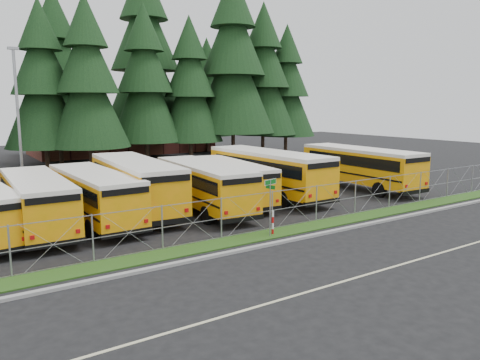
% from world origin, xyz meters
% --- Properties ---
extents(ground, '(120.00, 120.00, 0.00)m').
position_xyz_m(ground, '(0.00, 0.00, 0.00)').
color(ground, black).
rests_on(ground, ground).
extents(curb, '(50.00, 0.25, 0.12)m').
position_xyz_m(curb, '(0.00, -3.10, 0.06)').
color(curb, gray).
rests_on(curb, ground).
extents(grass_verge, '(50.00, 1.40, 0.06)m').
position_xyz_m(grass_verge, '(0.00, -1.70, 0.03)').
color(grass_verge, '#1C4313').
rests_on(grass_verge, ground).
extents(road_lane_line, '(50.00, 0.12, 0.01)m').
position_xyz_m(road_lane_line, '(0.00, -8.00, 0.01)').
color(road_lane_line, beige).
rests_on(road_lane_line, ground).
extents(chainlink_fence, '(44.00, 0.10, 2.00)m').
position_xyz_m(chainlink_fence, '(0.00, -1.00, 1.00)').
color(chainlink_fence, '#97999F').
rests_on(chainlink_fence, ground).
extents(brick_building, '(22.00, 10.00, 6.00)m').
position_xyz_m(brick_building, '(6.00, 40.00, 3.00)').
color(brick_building, maroon).
rests_on(brick_building, ground).
extents(bus_1, '(2.80, 10.59, 2.76)m').
position_xyz_m(bus_1, '(-10.91, 5.51, 1.38)').
color(bus_1, '#DA9606').
rests_on(bus_1, ground).
extents(bus_2, '(2.74, 10.66, 2.78)m').
position_xyz_m(bus_2, '(-8.08, 5.52, 1.39)').
color(bus_2, '#DA9606').
rests_on(bus_2, ground).
extents(bus_3, '(3.63, 12.01, 3.10)m').
position_xyz_m(bus_3, '(-5.33, 6.68, 1.55)').
color(bus_3, '#DA9606').
rests_on(bus_3, ground).
extents(bus_4, '(3.42, 11.01, 2.84)m').
position_xyz_m(bus_4, '(-1.84, 4.83, 1.42)').
color(bus_4, '#DA9606').
rests_on(bus_4, ground).
extents(bus_5, '(3.65, 10.40, 2.67)m').
position_xyz_m(bus_5, '(0.65, 5.80, 1.33)').
color(bus_5, '#DA9606').
rests_on(bus_5, ground).
extents(bus_6, '(3.15, 12.18, 3.17)m').
position_xyz_m(bus_6, '(3.70, 6.00, 1.59)').
color(bus_6, '#DA9606').
rests_on(bus_6, ground).
extents(bus_east, '(3.05, 11.75, 3.06)m').
position_xyz_m(bus_east, '(11.45, 4.88, 1.53)').
color(bus_east, '#DA9606').
rests_on(bus_east, ground).
extents(street_sign, '(0.82, 0.54, 2.81)m').
position_xyz_m(street_sign, '(-1.92, -2.03, 2.03)').
color(street_sign, '#97999F').
rests_on(street_sign, ground).
extents(striped_bollard, '(0.11, 0.11, 1.20)m').
position_xyz_m(striped_bollard, '(-1.57, -1.79, 0.60)').
color(striped_bollard, '#B20C0C').
rests_on(striped_bollard, ground).
extents(light_standard, '(0.70, 0.35, 10.14)m').
position_xyz_m(light_standard, '(-9.75, 16.79, 5.50)').
color(light_standard, '#97999F').
rests_on(light_standard, ground).
extents(conifer_3, '(7.10, 7.10, 15.70)m').
position_xyz_m(conifer_3, '(-6.08, 26.60, 7.85)').
color(conifer_3, black).
rests_on(conifer_3, ground).
extents(conifer_4, '(7.26, 7.26, 16.05)m').
position_xyz_m(conifer_4, '(-2.71, 24.18, 8.03)').
color(conifer_4, black).
rests_on(conifer_4, ground).
extents(conifer_5, '(7.43, 7.43, 16.44)m').
position_xyz_m(conifer_5, '(3.85, 26.81, 8.22)').
color(conifer_5, black).
rests_on(conifer_5, ground).
extents(conifer_6, '(7.02, 7.02, 15.53)m').
position_xyz_m(conifer_6, '(8.65, 26.10, 7.76)').
color(conifer_6, black).
rests_on(conifer_6, ground).
extents(conifer_7, '(9.41, 9.41, 20.82)m').
position_xyz_m(conifer_7, '(13.96, 25.83, 10.41)').
color(conifer_7, black).
rests_on(conifer_7, ground).
extents(conifer_8, '(8.19, 8.19, 18.11)m').
position_xyz_m(conifer_8, '(18.76, 26.62, 9.05)').
color(conifer_8, black).
rests_on(conifer_8, ground).
extents(conifer_9, '(7.19, 7.19, 15.90)m').
position_xyz_m(conifer_9, '(22.37, 26.66, 7.95)').
color(conifer_9, black).
rests_on(conifer_9, ground).
extents(conifer_11, '(8.23, 8.23, 18.19)m').
position_xyz_m(conifer_11, '(-3.45, 32.77, 9.10)').
color(conifer_11, black).
rests_on(conifer_11, ground).
extents(conifer_12, '(10.01, 10.01, 22.13)m').
position_xyz_m(conifer_12, '(6.08, 31.91, 11.07)').
color(conifer_12, black).
rests_on(conifer_12, ground).
extents(conifer_13, '(6.66, 6.66, 14.73)m').
position_xyz_m(conifer_13, '(15.67, 34.74, 7.36)').
color(conifer_13, black).
rests_on(conifer_13, ground).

